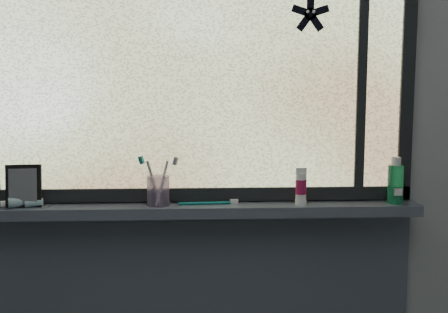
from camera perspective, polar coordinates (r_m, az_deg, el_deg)
wall_back at (r=1.90m, az=-2.53°, el=1.77°), size 3.00×0.01×2.50m
windowsill at (r=1.87m, az=-2.48°, el=-6.10°), size 1.62×0.14×0.04m
window_pane at (r=1.88m, az=-2.57°, el=10.26°), size 1.50×0.01×1.00m
frame_bottom at (r=1.90m, az=-2.50°, el=-4.31°), size 1.60×0.03×0.05m
frame_right at (r=2.03m, az=20.22°, el=9.59°), size 0.05×0.03×1.10m
frame_mullion at (r=1.97m, az=15.45°, el=9.86°), size 0.03×0.03×1.00m
starfish_sticker at (r=1.93m, az=9.84°, el=15.75°), size 0.15×0.02×0.15m
vanity_mirror at (r=1.95m, az=-21.91°, el=-3.13°), size 0.13×0.07×0.15m
toothpaste_tube at (r=1.95m, az=-21.85°, el=-4.86°), size 0.21×0.12×0.04m
toothbrush_cup at (r=1.85m, az=-7.53°, el=-3.90°), size 0.10×0.10×0.11m
toothbrush_lying at (r=1.86m, az=-2.19°, el=-5.26°), size 0.24×0.04×0.02m
mouthwash_bottle at (r=1.97m, az=19.02°, el=-2.58°), size 0.06×0.06×0.14m
cream_tube at (r=1.86m, az=8.79°, el=-3.25°), size 0.05×0.05×0.10m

